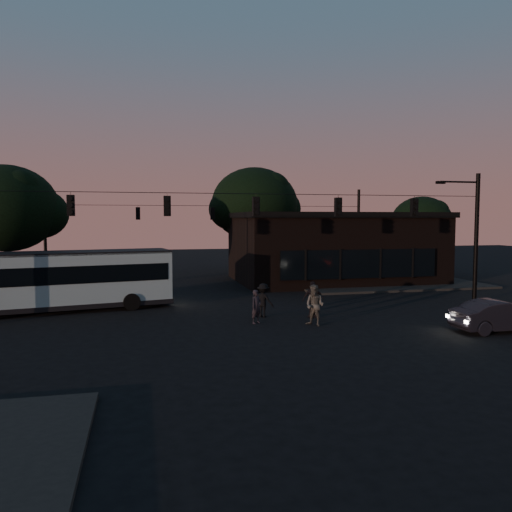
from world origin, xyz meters
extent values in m
plane|color=black|center=(0.00, 0.00, 0.00)|extent=(120.00, 120.00, 0.00)
cube|color=black|center=(12.00, 14.00, 0.07)|extent=(14.00, 10.00, 0.15)
cube|color=black|center=(-14.00, 14.00, 0.07)|extent=(14.00, 10.00, 0.15)
cube|color=black|center=(9.00, 16.00, 2.50)|extent=(15.00, 10.00, 5.00)
cube|color=black|center=(9.00, 16.00, 5.20)|extent=(15.40, 10.40, 0.40)
cube|color=black|center=(9.00, 10.88, 1.80)|extent=(11.50, 0.18, 2.00)
cylinder|color=black|center=(4.00, 22.00, 2.00)|extent=(0.44, 0.44, 4.00)
ellipsoid|color=black|center=(4.00, 22.00, 6.20)|extent=(7.60, 7.60, 6.46)
cylinder|color=black|center=(18.00, 18.00, 1.50)|extent=(0.44, 0.44, 3.00)
ellipsoid|color=black|center=(18.00, 18.00, 4.65)|extent=(5.20, 5.20, 4.42)
cylinder|color=black|center=(-14.00, 13.00, 1.80)|extent=(0.44, 0.44, 3.60)
ellipsoid|color=black|center=(-14.00, 13.00, 5.58)|extent=(6.40, 6.40, 5.44)
cylinder|color=black|center=(13.00, 4.00, 3.75)|extent=(0.24, 0.24, 7.50)
cylinder|color=black|center=(0.00, 4.00, 6.20)|extent=(26.00, 0.03, 0.03)
cube|color=black|center=(-9.00, 4.00, 5.55)|extent=(0.34, 0.30, 1.00)
cube|color=black|center=(-4.50, 4.00, 5.55)|extent=(0.34, 0.30, 1.00)
cube|color=black|center=(0.00, 4.00, 5.55)|extent=(0.34, 0.30, 1.00)
cube|color=black|center=(4.50, 4.00, 5.55)|extent=(0.34, 0.30, 1.00)
cube|color=black|center=(9.00, 4.00, 5.55)|extent=(0.34, 0.30, 1.00)
cylinder|color=black|center=(-13.00, 20.00, 3.75)|extent=(0.24, 0.24, 7.50)
cylinder|color=black|center=(13.00, 20.00, 3.75)|extent=(0.24, 0.24, 7.50)
cylinder|color=black|center=(0.00, 20.00, 6.00)|extent=(26.00, 0.03, 0.03)
cube|color=black|center=(-6.00, 20.00, 5.35)|extent=(0.34, 0.30, 1.00)
cube|color=black|center=(0.00, 20.00, 5.35)|extent=(0.34, 0.30, 1.00)
cube|color=black|center=(6.00, 20.00, 5.35)|extent=(0.34, 0.30, 1.00)
cube|color=#8AA9B0|center=(-9.88, 6.93, 1.78)|extent=(11.49, 4.63, 2.65)
cube|color=black|center=(-9.88, 6.93, 2.04)|extent=(11.06, 4.59, 0.92)
cube|color=black|center=(-9.88, 6.93, 3.11)|extent=(11.49, 4.63, 0.15)
cube|color=black|center=(-9.88, 6.93, 0.36)|extent=(11.60, 4.71, 0.25)
cylinder|color=black|center=(-6.33, 6.32, 0.46)|extent=(0.95, 0.42, 0.92)
cylinder|color=black|center=(-6.82, 8.82, 0.46)|extent=(0.95, 0.42, 0.92)
imported|color=black|center=(9.45, -2.51, 0.69)|extent=(4.21, 1.47, 1.38)
imported|color=black|center=(-0.55, 1.56, 0.79)|extent=(0.69, 0.63, 1.59)
imported|color=#4F4E48|center=(1.97, 0.46, 0.95)|extent=(1.14, 1.17, 1.90)
imported|color=black|center=(2.50, 2.21, 0.92)|extent=(1.09, 0.49, 1.83)
imported|color=black|center=(0.14, 2.97, 0.85)|extent=(1.24, 1.19, 1.69)
camera|label=1|loc=(-5.77, -21.05, 4.92)|focal=35.00mm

